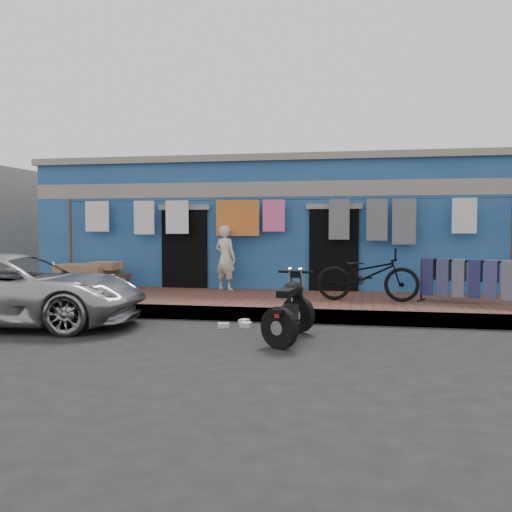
{
  "coord_description": "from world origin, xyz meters",
  "views": [
    {
      "loc": [
        2.02,
        -8.4,
        1.7
      ],
      "look_at": [
        0.0,
        2.0,
        1.15
      ],
      "focal_mm": 40.0,
      "sensor_mm": 36.0,
      "label": 1
    }
  ],
  "objects_px": {
    "seated_person": "(225,258)",
    "bicycle": "(368,269)",
    "jeans_rack": "(467,281)",
    "charpoy": "(92,276)",
    "motorcycle": "(289,307)",
    "car": "(14,288)"
  },
  "relations": [
    {
      "from": "seated_person",
      "to": "bicycle",
      "type": "height_order",
      "value": "seated_person"
    },
    {
      "from": "jeans_rack",
      "to": "charpoy",
      "type": "bearing_deg",
      "value": 173.01
    },
    {
      "from": "motorcycle",
      "to": "car",
      "type": "bearing_deg",
      "value": -178.96
    },
    {
      "from": "charpoy",
      "to": "jeans_rack",
      "type": "distance_m",
      "value": 8.14
    },
    {
      "from": "car",
      "to": "bicycle",
      "type": "distance_m",
      "value": 6.46
    },
    {
      "from": "bicycle",
      "to": "motorcycle",
      "type": "height_order",
      "value": "bicycle"
    },
    {
      "from": "bicycle",
      "to": "jeans_rack",
      "type": "relative_size",
      "value": 1.07
    },
    {
      "from": "car",
      "to": "jeans_rack",
      "type": "distance_m",
      "value": 8.14
    },
    {
      "from": "seated_person",
      "to": "motorcycle",
      "type": "height_order",
      "value": "seated_person"
    },
    {
      "from": "bicycle",
      "to": "jeans_rack",
      "type": "height_order",
      "value": "bicycle"
    },
    {
      "from": "seated_person",
      "to": "bicycle",
      "type": "bearing_deg",
      "value": -179.52
    },
    {
      "from": "motorcycle",
      "to": "charpoy",
      "type": "distance_m",
      "value": 6.32
    },
    {
      "from": "bicycle",
      "to": "motorcycle",
      "type": "distance_m",
      "value": 3.11
    },
    {
      "from": "charpoy",
      "to": "bicycle",
      "type": "bearing_deg",
      "value": -8.01
    },
    {
      "from": "motorcycle",
      "to": "seated_person",
      "type": "bearing_deg",
      "value": 121.18
    },
    {
      "from": "seated_person",
      "to": "charpoy",
      "type": "relative_size",
      "value": 0.73
    },
    {
      "from": "jeans_rack",
      "to": "motorcycle",
      "type": "bearing_deg",
      "value": -137.24
    },
    {
      "from": "seated_person",
      "to": "jeans_rack",
      "type": "xyz_separation_m",
      "value": [
        5.01,
        -1.42,
        -0.3
      ]
    },
    {
      "from": "car",
      "to": "motorcycle",
      "type": "distance_m",
      "value": 4.81
    },
    {
      "from": "seated_person",
      "to": "bicycle",
      "type": "xyz_separation_m",
      "value": [
        3.18,
        -1.31,
        -0.1
      ]
    },
    {
      "from": "motorcycle",
      "to": "jeans_rack",
      "type": "height_order",
      "value": "jeans_rack"
    },
    {
      "from": "seated_person",
      "to": "jeans_rack",
      "type": "distance_m",
      "value": 5.21
    }
  ]
}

